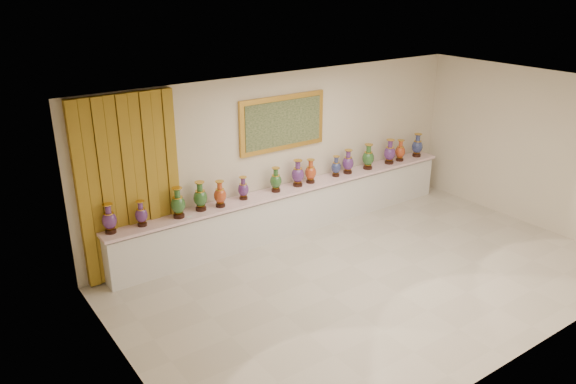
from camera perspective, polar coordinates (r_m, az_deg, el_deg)
name	(u,v)px	position (r m, az deg, el deg)	size (l,w,h in m)	color
ground	(375,279)	(9.28, 8.84, -8.76)	(8.00, 8.00, 0.00)	beige
room	(157,176)	(9.21, -13.14, 1.61)	(8.00, 8.00, 8.00)	beige
counter	(293,210)	(10.64, 0.53, -1.80)	(7.28, 0.48, 0.90)	white
vase_0	(109,220)	(8.97, -17.69, -2.73)	(0.28, 0.28, 0.48)	black
vase_1	(141,215)	(9.09, -14.68, -2.24)	(0.21, 0.21, 0.42)	black
vase_2	(178,204)	(9.25, -11.10, -1.22)	(0.30, 0.30, 0.52)	black
vase_3	(200,197)	(9.47, -8.89, -0.55)	(0.30, 0.30, 0.51)	black
vase_4	(220,195)	(9.57, -6.92, -0.32)	(0.25, 0.25, 0.46)	black
vase_5	(243,189)	(9.86, -4.56, 0.29)	(0.21, 0.21, 0.42)	black
vase_6	(276,181)	(10.17, -1.24, 1.14)	(0.27, 0.27, 0.46)	black
vase_7	(298,174)	(10.43, 1.00, 1.80)	(0.26, 0.26, 0.51)	black
vase_8	(311,172)	(10.61, 2.31, 2.02)	(0.24, 0.24, 0.46)	black
vase_9	(336,167)	(11.00, 4.90, 2.53)	(0.24, 0.24, 0.41)	black
vase_10	(348,163)	(11.17, 6.11, 2.97)	(0.26, 0.26, 0.49)	black
vase_11	(368,158)	(11.48, 8.15, 3.45)	(0.27, 0.27, 0.52)	black
vase_12	(390,153)	(11.88, 10.29, 3.94)	(0.31, 0.31, 0.52)	black
vase_13	(400,151)	(12.12, 11.33, 4.07)	(0.28, 0.28, 0.46)	black
vase_14	(417,146)	(12.48, 12.99, 4.55)	(0.31, 0.31, 0.51)	black
label_card	(189,217)	(9.32, -10.00, -2.48)	(0.10, 0.06, 0.00)	white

